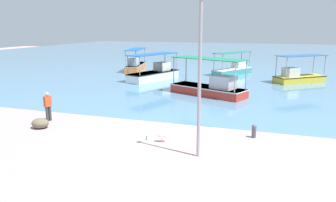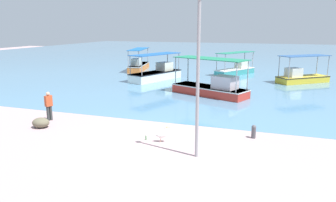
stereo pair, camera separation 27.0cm
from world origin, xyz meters
The scene contains 13 objects.
ground centered at (0.00, 0.00, 0.00)m, with size 120.00×120.00×0.00m, color #A88A8D.
harbor_water centered at (0.00, 48.00, 0.00)m, with size 110.00×90.00×0.00m, color teal.
fishing_boat_far_right centered at (-6.30, 16.99, 0.66)m, with size 3.90×6.38×2.64m.
fishing_boat_near_left centered at (-10.98, 22.96, 0.63)m, with size 2.76×6.38×2.63m.
fishing_boat_center centered at (7.51, 19.95, 0.60)m, with size 5.09×4.60×2.62m.
fishing_boat_far_left centered at (0.58, 11.26, 0.66)m, with size 6.48×4.17×2.92m.
fishing_boat_outer centered at (0.81, 23.60, 0.62)m, with size 4.02×5.52×2.49m.
pelican centered at (0.44, -0.03, 0.38)m, with size 0.79×0.43×0.80m.
lamp_post centered at (2.43, -1.20, 3.67)m, with size 0.28×0.28×6.60m.
mooring_bollard centered at (4.52, 1.95, 0.36)m, with size 0.23×0.23×0.67m.
fisherman_standing centered at (-6.97, 1.27, 0.91)m, with size 0.35×0.45×1.69m.
net_pile centered at (-6.53, -0.02, 0.27)m, with size 0.94×0.80×0.54m, color brown.
glass_bottle centered at (-0.36, -0.02, 0.11)m, with size 0.07×0.07×0.27m.
Camera 2 is at (5.52, -13.84, 5.38)m, focal length 35.00 mm.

